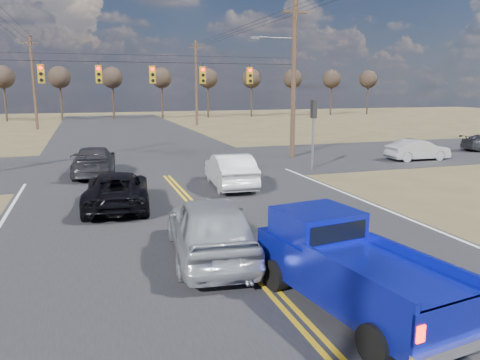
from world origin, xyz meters
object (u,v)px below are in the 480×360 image
object	(u,v)px
dgrey_car_queue	(94,161)
cross_car_east_near	(418,150)
black_suv	(117,190)
pickup_truck	(349,268)
silver_suv	(210,227)
white_car_queue	(230,170)

from	to	relation	value
dgrey_car_queue	cross_car_east_near	size ratio (longest dim) A/B	1.30
black_suv	cross_car_east_near	xyz separation A→B (m)	(19.00, 6.36, -0.03)
pickup_truck	silver_suv	bearing A→B (deg)	109.35
black_suv	white_car_queue	world-z (taller)	white_car_queue
silver_suv	dgrey_car_queue	xyz separation A→B (m)	(-2.76, 13.75, -0.11)
dgrey_car_queue	cross_car_east_near	bearing A→B (deg)	-179.13
silver_suv	dgrey_car_queue	distance (m)	14.03
black_suv	dgrey_car_queue	bearing A→B (deg)	-78.93
pickup_truck	white_car_queue	xyz separation A→B (m)	(1.24, 12.51, -0.12)
black_suv	cross_car_east_near	distance (m)	20.04
white_car_queue	dgrey_car_queue	world-z (taller)	white_car_queue
pickup_truck	cross_car_east_near	bearing A→B (deg)	39.62
pickup_truck	cross_car_east_near	size ratio (longest dim) A/B	1.29
silver_suv	cross_car_east_near	xyz separation A→B (m)	(16.95, 12.75, -0.21)
black_suv	white_car_queue	distance (m)	5.77
cross_car_east_near	black_suv	bearing A→B (deg)	109.84
white_car_queue	pickup_truck	bearing A→B (deg)	89.35
white_car_queue	dgrey_car_queue	xyz separation A→B (m)	(-5.99, 5.04, -0.03)
pickup_truck	dgrey_car_queue	xyz separation A→B (m)	(-4.75, 17.55, -0.15)
pickup_truck	black_suv	world-z (taller)	pickup_truck
cross_car_east_near	dgrey_car_queue	bearing A→B (deg)	88.42
silver_suv	white_car_queue	bearing A→B (deg)	-104.21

